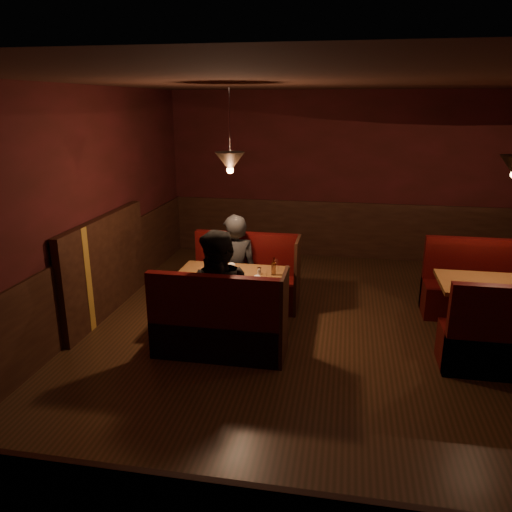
% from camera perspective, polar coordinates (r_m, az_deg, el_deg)
% --- Properties ---
extents(room, '(6.02, 7.02, 2.92)m').
position_cam_1_polar(room, '(5.65, 5.79, 0.13)').
color(room, '#332210').
rests_on(room, ground).
extents(main_table, '(1.33, 0.81, 0.93)m').
position_cam_1_polar(main_table, '(6.10, -2.65, -3.46)').
color(main_table, brown).
rests_on(main_table, ground).
extents(main_bench_far, '(1.46, 0.52, 1.00)m').
position_cam_1_polar(main_bench_far, '(6.87, -1.09, -3.09)').
color(main_bench_far, black).
rests_on(main_bench_far, ground).
extents(main_bench_near, '(1.46, 0.52, 1.00)m').
position_cam_1_polar(main_bench_near, '(5.52, -4.23, -8.44)').
color(main_bench_near, black).
rests_on(main_bench_near, ground).
extents(second_table, '(1.28, 0.82, 0.72)m').
position_cam_1_polar(second_table, '(6.39, 25.67, -4.39)').
color(second_table, brown).
rests_on(second_table, ground).
extents(second_bench_far, '(1.41, 0.53, 1.01)m').
position_cam_1_polar(second_bench_far, '(7.16, 24.18, -3.78)').
color(second_bench_far, black).
rests_on(second_bench_far, ground).
extents(diner_a, '(0.70, 0.56, 1.67)m').
position_cam_1_polar(diner_a, '(6.54, -2.49, 0.62)').
color(diner_a, black).
rests_on(diner_a, ground).
extents(diner_b, '(0.96, 0.81, 1.75)m').
position_cam_1_polar(diner_b, '(5.40, -4.07, -2.61)').
color(diner_b, black).
rests_on(diner_b, ground).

